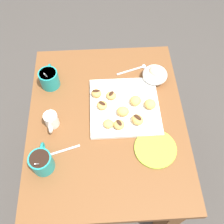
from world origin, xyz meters
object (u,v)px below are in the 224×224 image
beignet_1 (123,111)px  beignet_0 (119,125)px  saucer_lime_left (155,149)px  beignet_8 (96,93)px  beignet_3 (111,96)px  cream_pitcher_white (51,120)px  dining_table (107,135)px  pastry_plate_square (125,106)px  coffee_mug_teal_left (42,162)px  ice_cream_bowl (155,74)px  beignet_4 (136,101)px  beignet_2 (137,120)px  beignet_6 (150,104)px  coffee_mug_teal_right (49,78)px  beignet_5 (108,124)px  beignet_7 (102,105)px

beignet_1 → beignet_0: bearing=161.8°
saucer_lime_left → beignet_8: (0.28, 0.24, 0.03)m
beignet_1 → beignet_3: size_ratio=1.15×
saucer_lime_left → cream_pitcher_white: bearing=71.7°
dining_table → pastry_plate_square: 0.20m
coffee_mug_teal_left → beignet_8: size_ratio=2.75×
cream_pitcher_white → beignet_0: 0.30m
ice_cream_bowl → beignet_0: size_ratio=2.50×
dining_table → beignet_4: bearing=-63.1°
beignet_3 → ice_cream_bowl: bearing=-63.4°
beignet_2 → beignet_4: size_ratio=1.02×
beignet_4 → beignet_6: size_ratio=1.02×
coffee_mug_teal_right → beignet_1: bearing=-120.4°
beignet_5 → beignet_7: 0.10m
beignet_2 → beignet_6: size_ratio=1.04×
coffee_mug_teal_right → beignet_0: 0.41m
cream_pitcher_white → beignet_3: (0.12, -0.27, -0.01)m
beignet_0 → beignet_1: 0.07m
pastry_plate_square → saucer_lime_left: bearing=-152.4°
ice_cream_bowl → beignet_5: 0.35m
cream_pitcher_white → beignet_5: 0.25m
pastry_plate_square → saucer_lime_left: size_ratio=1.78×
beignet_6 → beignet_1: bearing=104.1°
beignet_6 → beignet_7: 0.22m
beignet_4 → beignet_6: beignet_6 is taller
dining_table → pastry_plate_square: (0.06, -0.09, 0.17)m
coffee_mug_teal_left → beignet_7: (0.26, -0.25, -0.02)m
saucer_lime_left → coffee_mug_teal_right: bearing=51.2°
beignet_0 → beignet_5: size_ratio=1.05×
beignet_6 → beignet_8: bearing=72.9°
beignet_3 → coffee_mug_teal_right: bearing=70.0°
dining_table → beignet_1: (0.01, -0.07, 0.20)m
beignet_0 → beignet_6: size_ratio=0.91×
coffee_mug_teal_left → beignet_1: coffee_mug_teal_left is taller
dining_table → saucer_lime_left: 0.31m
beignet_0 → beignet_5: beignet_0 is taller
cream_pitcher_white → beignet_2: cream_pitcher_white is taller
saucer_lime_left → beignet_5: bearing=58.8°
ice_cream_bowl → beignet_1: 0.27m
beignet_3 → beignet_5: beignet_3 is taller
coffee_mug_teal_left → beignet_8: 0.40m
beignet_1 → beignet_8: bearing=47.4°
pastry_plate_square → ice_cream_bowl: size_ratio=2.61×
coffee_mug_teal_right → beignet_8: bearing=-112.5°
beignet_0 → coffee_mug_teal_right: bearing=50.3°
coffee_mug_teal_left → beignet_4: size_ratio=2.51×
beignet_8 → beignet_2: bearing=-131.0°
coffee_mug_teal_right → beignet_5: coffee_mug_teal_right is taller
beignet_0 → beignet_3: (0.16, 0.03, -0.00)m
beignet_2 → beignet_3: beignet_2 is taller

